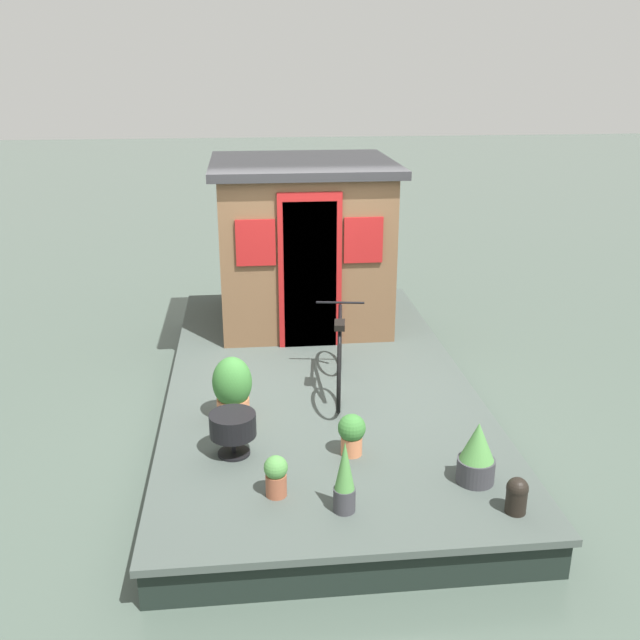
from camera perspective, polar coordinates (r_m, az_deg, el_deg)
name	(u,v)px	position (r m, az deg, el deg)	size (l,w,h in m)	color
ground_plane	(318,408)	(7.78, -0.16, -7.01)	(60.00, 60.00, 0.00)	#47564C
houseboat_deck	(318,392)	(7.69, -0.16, -5.74)	(5.91, 3.09, 0.38)	#424C47
houseboat_cabin	(303,241)	(9.03, -1.38, 6.27)	(2.15, 2.21, 2.02)	brown
bicycle	(339,355)	(7.19, 1.56, -2.76)	(1.64, 0.50, 0.79)	black
potted_plant_mint	(232,388)	(6.68, -6.98, -5.36)	(0.37, 0.37, 0.60)	#C6754C
potted_plant_ivy	(276,475)	(5.57, -3.52, -12.20)	(0.18, 0.18, 0.33)	#935138
potted_plant_rosemary	(352,433)	(6.09, 2.53, -8.97)	(0.24, 0.24, 0.37)	#C6754C
potted_plant_thyme	(477,454)	(5.83, 12.37, -10.37)	(0.30, 0.30, 0.51)	#38383D
potted_plant_fern	(345,478)	(5.34, 1.97, -12.47)	(0.17, 0.17, 0.57)	#38383D
charcoal_grill	(233,426)	(6.09, -6.95, -8.38)	(0.39, 0.39, 0.38)	black
mooring_bollard	(517,495)	(5.58, 15.38, -13.24)	(0.16, 0.16, 0.28)	black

